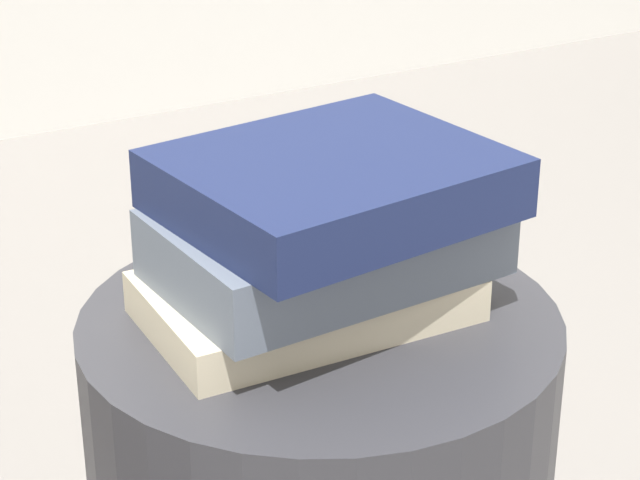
% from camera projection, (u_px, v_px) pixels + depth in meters
% --- Properties ---
extents(book_cream, '(0.27, 0.17, 0.04)m').
position_uv_depth(book_cream, '(306.00, 296.00, 1.01)').
color(book_cream, beige).
rests_on(book_cream, side_table).
extents(book_slate, '(0.28, 0.19, 0.06)m').
position_uv_depth(book_slate, '(326.00, 242.00, 1.00)').
color(book_slate, slate).
rests_on(book_slate, book_cream).
extents(book_navy, '(0.27, 0.24, 0.05)m').
position_uv_depth(book_navy, '(330.00, 182.00, 0.97)').
color(book_navy, '#19234C').
rests_on(book_navy, book_slate).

